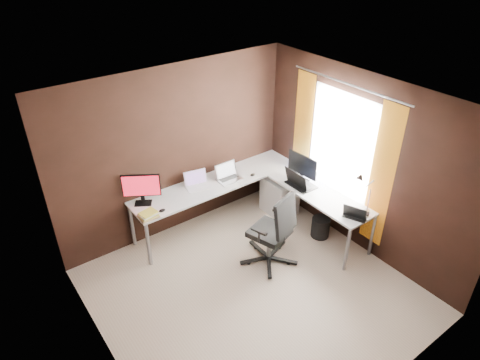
% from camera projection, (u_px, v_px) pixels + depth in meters
% --- Properties ---
extents(room, '(3.60, 3.60, 2.50)m').
position_uv_depth(room, '(274.00, 197.00, 5.00)').
color(room, tan).
rests_on(room, ground).
extents(desk, '(2.65, 2.25, 0.73)m').
position_uv_depth(desk, '(255.00, 190.00, 6.23)').
color(desk, white).
rests_on(desk, ground).
extents(drawer_pedestal, '(0.42, 0.50, 0.60)m').
position_uv_depth(drawer_pedestal, '(280.00, 195.00, 6.80)').
color(drawer_pedestal, white).
rests_on(drawer_pedestal, ground).
extents(monitor_left, '(0.45, 0.29, 0.45)m').
position_uv_depth(monitor_left, '(141.00, 187.00, 5.73)').
color(monitor_left, black).
rests_on(monitor_left, desk).
extents(monitor_right, '(0.15, 0.52, 0.43)m').
position_uv_depth(monitor_right, '(302.00, 166.00, 6.23)').
color(monitor_right, black).
rests_on(monitor_right, desk).
extents(laptop_white, '(0.38, 0.30, 0.22)m').
position_uv_depth(laptop_white, '(197.00, 183.00, 6.20)').
color(laptop_white, white).
rests_on(laptop_white, desk).
extents(laptop_silver, '(0.36, 0.26, 0.24)m').
position_uv_depth(laptop_silver, '(228.00, 176.00, 6.38)').
color(laptop_silver, silver).
rests_on(laptop_silver, desk).
extents(laptop_black_big, '(0.30, 0.42, 0.28)m').
position_uv_depth(laptop_black_big, '(299.00, 183.00, 6.20)').
color(laptop_black_big, black).
rests_on(laptop_black_big, desk).
extents(laptop_black_small, '(0.32, 0.36, 0.20)m').
position_uv_depth(laptop_black_small, '(355.00, 214.00, 5.55)').
color(laptop_black_small, black).
rests_on(laptop_black_small, desk).
extents(book_stack, '(0.25, 0.21, 0.08)m').
position_uv_depth(book_stack, '(148.00, 215.00, 5.56)').
color(book_stack, '#A48958').
rests_on(book_stack, desk).
extents(mouse_left, '(0.11, 0.09, 0.04)m').
position_uv_depth(mouse_left, '(162.00, 210.00, 5.67)').
color(mouse_left, black).
rests_on(mouse_left, desk).
extents(mouse_corner, '(0.09, 0.07, 0.03)m').
position_uv_depth(mouse_corner, '(253.00, 175.00, 6.47)').
color(mouse_corner, black).
rests_on(mouse_corner, desk).
extents(desk_lamp, '(0.19, 0.22, 0.60)m').
position_uv_depth(desk_lamp, '(363.00, 190.00, 5.45)').
color(desk_lamp, slate).
rests_on(desk_lamp, desk).
extents(office_chair, '(0.62, 0.65, 1.10)m').
position_uv_depth(office_chair, '(272.00, 242.00, 5.77)').
color(office_chair, black).
rests_on(office_chair, ground).
extents(wastebasket, '(0.32, 0.32, 0.31)m').
position_uv_depth(wastebasket, '(320.00, 227.00, 6.33)').
color(wastebasket, black).
rests_on(wastebasket, ground).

